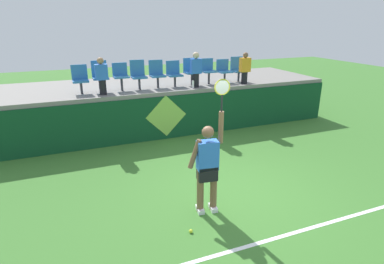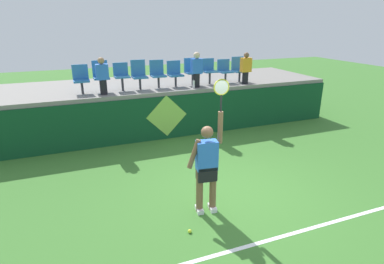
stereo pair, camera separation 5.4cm
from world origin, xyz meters
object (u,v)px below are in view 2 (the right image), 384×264
Objects in this scene: stadium_chair_0 at (81,78)px; stadium_chair_6 at (192,70)px; stadium_chair_5 at (175,73)px; water_bottle at (194,84)px; stadium_chair_1 at (101,75)px; tennis_player at (207,165)px; stadium_chair_7 at (209,69)px; stadium_chair_2 at (121,75)px; spectator_1 at (246,68)px; stadium_chair_9 at (239,68)px; spectator_2 at (197,69)px; spectator_0 at (102,76)px; stadium_chair_4 at (158,73)px; stadium_chair_3 at (139,74)px; stadium_chair_8 at (225,70)px; tennis_ball at (190,231)px.

stadium_chair_6 is at bearing -0.00° from stadium_chair_0.
stadium_chair_6 is at bearing 0.00° from stadium_chair_5.
water_bottle is 0.27× the size of stadium_chair_1.
stadium_chair_7 is at bearing 65.45° from tennis_player.
stadium_chair_6 is (1.59, 4.82, 0.96)m from tennis_player.
water_bottle is 2.20m from stadium_chair_2.
tennis_player is 4.55m from water_bottle.
spectator_1 is at bearing -5.78° from stadium_chair_1.
stadium_chair_0 is 0.90× the size of stadium_chair_1.
stadium_chair_9 is 0.76× the size of spectator_2.
stadium_chair_9 is 4.60m from spectator_0.
spectator_0 is at bearing -166.53° from stadium_chair_4.
spectator_0 reaches higher than stadium_chair_9.
stadium_chair_9 is at bearing 0.14° from stadium_chair_2.
spectator_2 is at bearing 178.36° from spectator_1.
stadium_chair_4 is (-0.99, 0.54, 0.34)m from water_bottle.
stadium_chair_3 is at bearing 179.79° from stadium_chair_6.
stadium_chair_7 is (0.61, -0.01, -0.01)m from stadium_chair_6.
spectator_1 is at bearing -5.11° from stadium_chair_0.
spectator_0 reaches higher than stadium_chair_6.
spectator_2 reaches higher than stadium_chair_3.
spectator_1 is (3.45, -0.47, 0.06)m from stadium_chair_3.
stadium_chair_8 is (2.91, -0.01, -0.04)m from stadium_chair_3.
stadium_chair_5 is at bearing -179.92° from stadium_chair_9.
stadium_chair_8 is at bearing -0.17° from stadium_chair_5.
stadium_chair_9 is 1.78m from spectator_2.
spectator_1 is (5.13, -0.46, 0.08)m from stadium_chair_0.
stadium_chair_2 is 0.75× the size of spectator_2.
stadium_chair_1 is 0.41m from spectator_0.
tennis_player is 10.46× the size of water_bottle.
stadium_chair_8 is 0.54m from stadium_chair_9.
stadium_chair_7 is (0.75, 0.53, 0.35)m from water_bottle.
water_bottle is at bearing -2.79° from spectator_0.
stadium_chair_1 reaches higher than stadium_chair_7.
tennis_ball is 5.72m from spectator_2.
stadium_chair_8 is 4.06m from spectator_0.
stadium_chair_3 is 2.91m from stadium_chair_8.
stadium_chair_3 reaches higher than stadium_chair_6.
stadium_chair_5 is 2.31m from spectator_0.
tennis_player is at bearing -88.42° from stadium_chair_3.
spectator_1 reaches higher than stadium_chair_9.
stadium_chair_1 is at bearing 178.98° from stadium_chair_2.
tennis_ball is 0.09× the size of stadium_chair_8.
water_bottle is 0.28× the size of stadium_chair_6.
stadium_chair_0 is at bearing 110.68° from tennis_player.
stadium_chair_1 is at bearing 0.41° from stadium_chair_0.
stadium_chair_5 is 2.31m from stadium_chair_9.
stadium_chair_6 reaches higher than stadium_chair_4.
stadium_chair_2 is (-2.11, 0.53, 0.35)m from water_bottle.
stadium_chair_4 is at bearing 0.07° from stadium_chair_0.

